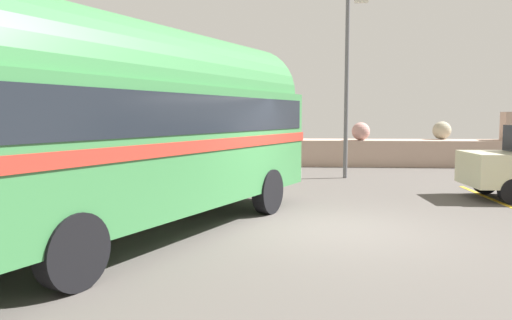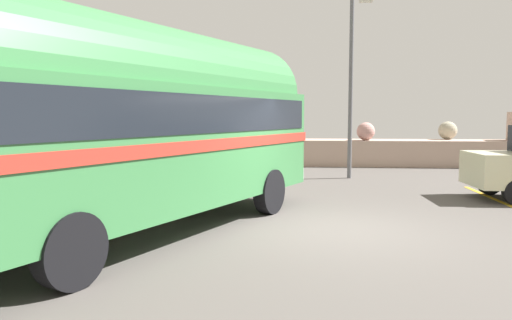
# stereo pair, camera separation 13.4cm
# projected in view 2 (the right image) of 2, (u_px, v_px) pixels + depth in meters

# --- Properties ---
(ground) EXTENTS (32.00, 26.00, 0.02)m
(ground) POSITION_uv_depth(u_px,v_px,m) (337.00, 230.00, 8.94)
(ground) COLOR #504B47
(breakwater) EXTENTS (31.36, 1.97, 2.45)m
(breakwater) POSITION_uv_depth(u_px,v_px,m) (309.00, 149.00, 20.60)
(breakwater) COLOR tan
(breakwater) RESTS_ON ground
(vintage_coach) EXTENTS (5.71, 8.81, 3.70)m
(vintage_coach) POSITION_uv_depth(u_px,v_px,m) (146.00, 120.00, 8.49)
(vintage_coach) COLOR black
(vintage_coach) RESTS_ON ground
(lamp_post) EXTENTS (0.77, 0.55, 6.08)m
(lamp_post) POSITION_uv_depth(u_px,v_px,m) (353.00, 76.00, 15.99)
(lamp_post) COLOR #5B5B60
(lamp_post) RESTS_ON ground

